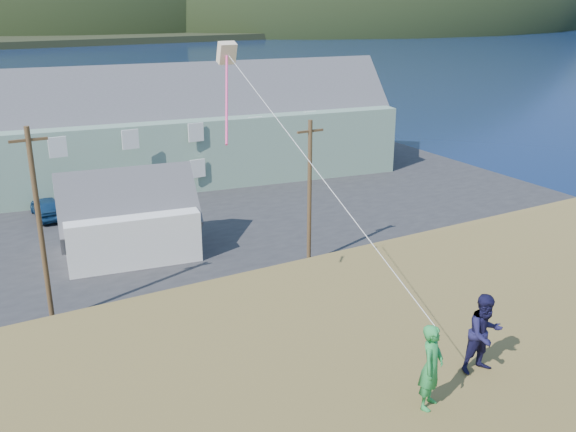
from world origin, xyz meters
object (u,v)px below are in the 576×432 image
(shed_white, at_px, (129,217))
(kite_flyer_navy, at_px, (484,334))
(lodge, at_px, (198,126))
(kite_flyer_green, at_px, (431,367))

(shed_white, bearing_deg, kite_flyer_navy, -81.16)
(shed_white, relative_size, kite_flyer_navy, 4.86)
(lodge, height_order, kite_flyer_navy, lodge)
(lodge, xyz_separation_m, kite_flyer_green, (-11.81, -41.46, 3.67))
(kite_flyer_green, bearing_deg, lodge, 43.45)
(lodge, distance_m, kite_flyer_navy, 42.42)
(shed_white, height_order, kite_flyer_navy, kite_flyer_navy)
(kite_flyer_green, relative_size, kite_flyer_navy, 0.99)
(shed_white, xyz_separation_m, kite_flyer_navy, (0.04, -27.10, 5.67))
(lodge, distance_m, shed_white, 17.32)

